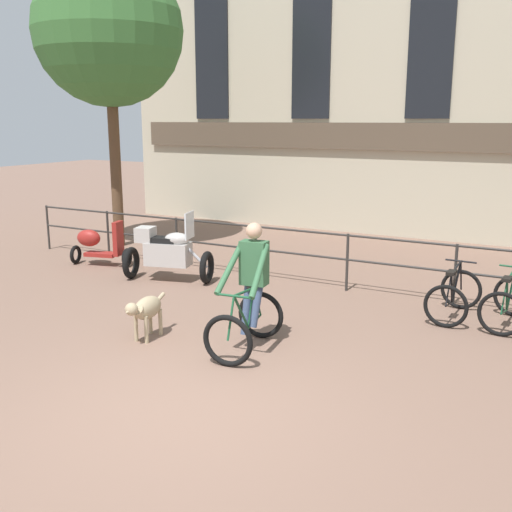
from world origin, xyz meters
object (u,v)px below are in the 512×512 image
object	(u,v)px
parked_motorcycle	(167,252)
parked_scooter	(99,244)
dog	(146,309)
parked_bicycle_near_lamp	(454,296)
cyclist_with_bike	(249,294)
parked_bicycle_mid_left	(509,303)

from	to	relation	value
parked_motorcycle	parked_scooter	size ratio (longest dim) A/B	1.32
dog	parked_motorcycle	world-z (taller)	parked_motorcycle
dog	parked_bicycle_near_lamp	xyz separation A→B (m)	(3.62, 3.02, -0.08)
parked_motorcycle	cyclist_with_bike	bearing A→B (deg)	-141.21
parked_motorcycle	parked_bicycle_near_lamp	world-z (taller)	parked_motorcycle
parked_bicycle_near_lamp	parked_bicycle_mid_left	distance (m)	0.79
parked_motorcycle	parked_scooter	bearing A→B (deg)	66.48
cyclist_with_bike	parked_motorcycle	size ratio (longest dim) A/B	0.96
cyclist_with_bike	dog	size ratio (longest dim) A/B	1.83
dog	parked_bicycle_mid_left	size ratio (longest dim) A/B	0.80
parked_motorcycle	parked_bicycle_mid_left	xyz separation A→B (m)	(6.04, 0.33, -0.20)
dog	parked_bicycle_near_lamp	distance (m)	4.71
parked_bicycle_near_lamp	parked_bicycle_mid_left	world-z (taller)	same
cyclist_with_bike	parked_bicycle_near_lamp	distance (m)	3.43
cyclist_with_bike	dog	bearing A→B (deg)	-170.01
parked_motorcycle	parked_bicycle_mid_left	distance (m)	6.05
parked_bicycle_near_lamp	parked_bicycle_mid_left	bearing A→B (deg)	-178.04
parked_bicycle_near_lamp	parked_motorcycle	bearing A→B (deg)	5.56
parked_bicycle_near_lamp	cyclist_with_bike	bearing A→B (deg)	52.02
cyclist_with_bike	parked_scooter	distance (m)	5.74
cyclist_with_bike	parked_scooter	bearing A→B (deg)	146.91
dog	parked_bicycle_mid_left	distance (m)	5.35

